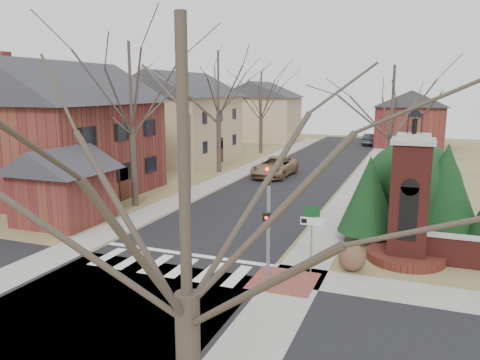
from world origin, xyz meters
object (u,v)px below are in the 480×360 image
at_px(traffic_signal_pole, 268,216).
at_px(brick_gate_monument, 409,211).
at_px(distant_car, 371,139).
at_px(sign_post, 312,227).
at_px(pickup_truck, 275,167).

distance_m(traffic_signal_pole, brick_gate_monument, 6.47).
bearing_deg(distant_car, sign_post, 98.75).
bearing_deg(brick_gate_monument, sign_post, -138.58).
distance_m(brick_gate_monument, pickup_truck, 19.90).
bearing_deg(traffic_signal_pole, pickup_truck, 106.15).
relative_size(pickup_truck, distant_car, 1.30).
bearing_deg(pickup_truck, distant_car, 81.08).
relative_size(traffic_signal_pole, pickup_truck, 0.78).
bearing_deg(brick_gate_monument, traffic_signal_pole, -136.76).
relative_size(sign_post, distant_car, 0.62).
bearing_deg(pickup_truck, sign_post, -66.96).
xyz_separation_m(traffic_signal_pole, brick_gate_monument, (4.70, 4.42, -0.42)).
xyz_separation_m(traffic_signal_pole, distant_car, (-0.90, 47.02, -1.85)).
bearing_deg(distant_car, brick_gate_monument, 103.49).
relative_size(brick_gate_monument, pickup_truck, 1.12).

